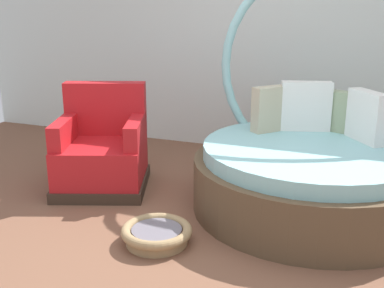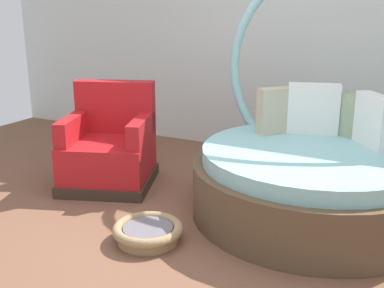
# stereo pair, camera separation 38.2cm
# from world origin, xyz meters

# --- Properties ---
(ground_plane) EXTENTS (8.00, 8.00, 0.02)m
(ground_plane) POSITION_xyz_m (0.00, 0.00, -0.01)
(ground_plane) COLOR brown
(back_wall) EXTENTS (8.00, 0.12, 2.81)m
(back_wall) POSITION_xyz_m (0.00, 2.50, 1.41)
(back_wall) COLOR silver
(back_wall) RESTS_ON ground_plane
(round_daybed) EXTENTS (1.91, 1.91, 2.05)m
(round_daybed) POSITION_xyz_m (0.57, 1.04, 0.39)
(round_daybed) COLOR brown
(round_daybed) RESTS_ON ground_plane
(red_armchair) EXTENTS (1.03, 1.03, 0.94)m
(red_armchair) POSITION_xyz_m (-1.29, 0.79, 0.33)
(red_armchair) COLOR #38281E
(red_armchair) RESTS_ON ground_plane
(pet_basket) EXTENTS (0.51, 0.51, 0.13)m
(pet_basket) POSITION_xyz_m (-0.36, -0.03, 0.07)
(pet_basket) COLOR #9E7F56
(pet_basket) RESTS_ON ground_plane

